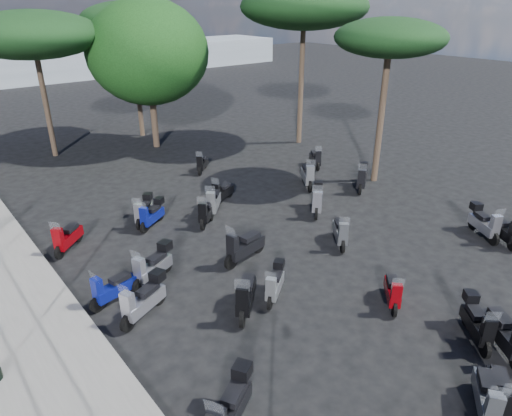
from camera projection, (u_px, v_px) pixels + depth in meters
ground at (290, 293)px, 13.26m from camera, size 120.00×120.00×0.00m
sidewalk at (23, 331)px, 11.61m from camera, size 3.00×30.00×0.15m
scooter_1 at (230, 409)px, 8.84m from camera, size 1.62×1.09×1.43m
scooter_2 at (246, 296)px, 12.24m from camera, size 1.40×1.35×1.46m
scooter_3 at (113, 289)px, 12.66m from camera, size 1.61×0.60×1.29m
scooter_4 at (144, 211)px, 17.22m from camera, size 1.24×1.24×1.27m
scooter_5 at (67, 238)px, 15.31m from camera, size 1.33×1.21×1.35m
scooter_7 at (500, 396)px, 9.23m from camera, size 1.42×1.04×1.32m
scooter_8 at (275, 284)px, 12.87m from camera, size 1.29×1.01×1.20m
scooter_9 at (153, 266)px, 13.56m from camera, size 1.66×0.93×1.41m
scooter_10 at (207, 210)px, 17.21m from camera, size 1.35×1.23×1.33m
scooter_11 at (152, 215)px, 16.95m from camera, size 1.39×0.95×1.24m
scooter_13 at (487, 398)px, 9.18m from camera, size 1.41×1.05×1.32m
scooter_14 at (393, 292)px, 12.57m from camera, size 1.15×1.10×1.20m
scooter_15 at (244, 247)px, 14.64m from camera, size 1.86×0.67×1.49m
scooter_16 at (213, 202)px, 17.90m from camera, size 1.34×1.38×1.44m
scooter_17 at (222, 193)px, 18.94m from camera, size 1.51×0.85×1.29m
scooter_19 at (505, 334)px, 10.85m from camera, size 1.19×1.58×1.48m
scooter_20 at (477, 323)px, 11.25m from camera, size 1.22×1.33×1.31m
scooter_21 at (340, 232)px, 15.68m from camera, size 1.16×1.35×1.33m
scooter_22 at (317, 200)px, 18.02m from camera, size 1.45×1.33×1.43m
scooter_23 at (202, 164)px, 22.34m from camera, size 1.16×1.10×1.20m
scooter_25 at (504, 231)px, 15.78m from camera, size 1.00×1.48×1.33m
scooter_26 at (484, 223)px, 16.18m from camera, size 1.06×1.56×1.39m
scooter_27 at (362, 178)px, 20.25m from camera, size 1.55×1.16×1.41m
scooter_28 at (308, 176)px, 20.54m from camera, size 1.20×1.59×1.49m
scooter_29 at (316, 159)px, 22.95m from camera, size 0.98×1.40×1.28m
scooter_30 at (144, 300)px, 12.05m from camera, size 1.66×0.93×1.41m
broadleaf_tree at (148, 52)px, 24.21m from camera, size 6.46×6.46×7.93m
pine_0 at (130, 19)px, 25.73m from camera, size 5.52×5.52×7.72m
pine_1 at (304, 7)px, 24.06m from camera, size 6.80×6.80×8.59m
pine_2 at (33, 35)px, 22.27m from camera, size 6.64×6.64×7.35m
pine_3 at (390, 39)px, 18.84m from camera, size 4.67×4.67×7.13m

